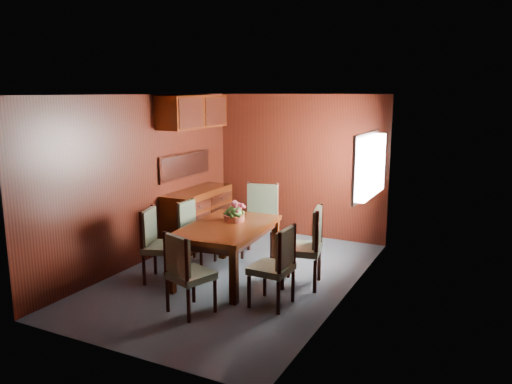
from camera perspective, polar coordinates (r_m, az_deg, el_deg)
The scene contains 11 objects.
ground at distance 6.80m, azimuth -2.27°, elevation -9.59°, with size 4.50×4.50×0.00m, color #38424C.
room_shell at distance 6.74m, azimuth -1.79°, elevation 4.53°, with size 3.06×4.52×2.41m.
sideboard at distance 8.11m, azimuth -6.63°, elevation -2.87°, with size 0.48×1.40×0.90m, color #3A1607.
dining_table at distance 6.55m, azimuth -3.32°, elevation -4.66°, with size 1.09×1.63×0.73m.
chair_left_near at distance 6.62m, azimuth -11.23°, elevation -5.47°, with size 0.56×0.57×0.97m.
chair_left_far at distance 7.21m, azimuth -7.25°, elevation -4.18°, with size 0.43×0.44×0.92m.
chair_right_near at distance 5.74m, azimuth 2.43°, elevation -8.04°, with size 0.45×0.46×0.95m.
chair_right_far at distance 6.34m, azimuth 5.95°, elevation -5.71°, with size 0.57×0.58×1.04m.
chair_head at distance 5.59m, azimuth -8.09°, elevation -8.75°, with size 0.56×0.55×0.94m.
chair_foot at distance 7.54m, azimuth 0.57°, elevation -2.69°, with size 0.62×0.60×1.08m.
flower_centerpiece at distance 6.68m, azimuth -2.53°, elevation -2.14°, with size 0.30×0.30×0.30m.
Camera 1 is at (3.08, -5.56, 2.44)m, focal length 35.00 mm.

